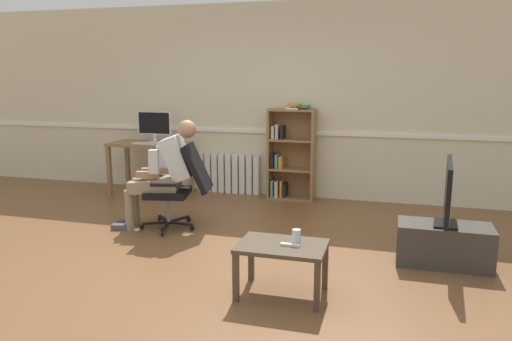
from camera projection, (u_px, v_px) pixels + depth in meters
name	position (u px, v px, depth m)	size (l,w,h in m)	color
ground_plane	(216.00, 258.00, 4.64)	(18.00, 18.00, 0.00)	brown
back_wall	(281.00, 101.00, 6.89)	(12.00, 0.13, 2.70)	beige
computer_desk	(150.00, 151.00, 7.04)	(1.13, 0.58, 0.76)	olive
imac_monitor	(154.00, 124.00, 7.03)	(0.52, 0.14, 0.45)	silver
keyboard	(146.00, 143.00, 6.88)	(0.39, 0.12, 0.02)	silver
computer_mouse	(162.00, 143.00, 6.83)	(0.06, 0.10, 0.03)	white
bookshelf	(289.00, 155.00, 6.79)	(0.64, 0.29, 1.33)	olive
radiator	(229.00, 174.00, 7.19)	(0.94, 0.08, 0.58)	white
office_chair	(181.00, 183.00, 5.47)	(0.81, 0.64, 0.97)	black
person_seated	(164.00, 171.00, 5.46)	(0.98, 0.50, 1.23)	#937F60
tv_stand	(444.00, 244.00, 4.47)	(0.83, 0.41, 0.38)	#3D3833
tv_screen	(448.00, 192.00, 4.38)	(0.23, 0.86, 0.58)	black
coffee_table	(282.00, 252.00, 3.82)	(0.69, 0.47, 0.42)	#4C3D2D
drinking_glass	(296.00, 237.00, 3.81)	(0.07, 0.07, 0.11)	silver
spare_remote	(290.00, 245.00, 3.77)	(0.04, 0.15, 0.02)	white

